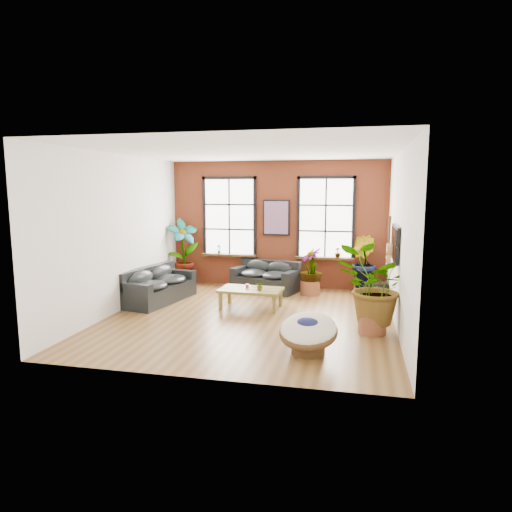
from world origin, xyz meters
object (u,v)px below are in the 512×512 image
at_px(sofa_back, 266,277).
at_px(coffee_table, 251,291).
at_px(papasan_chair, 308,332).
at_px(sofa_left, 157,286).

bearing_deg(sofa_back, coffee_table, -73.46).
relative_size(sofa_back, papasan_chair, 1.71).
height_order(sofa_back, coffee_table, sofa_back).
distance_m(sofa_left, papasan_chair, 4.89).
height_order(coffee_table, papasan_chair, papasan_chair).
bearing_deg(sofa_left, sofa_back, -43.31).
distance_m(sofa_back, coffee_table, 1.91).
xyz_separation_m(sofa_back, papasan_chair, (1.63, -4.57, 0.01)).
bearing_deg(sofa_back, sofa_left, -127.35).
relative_size(sofa_back, coffee_table, 1.31).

